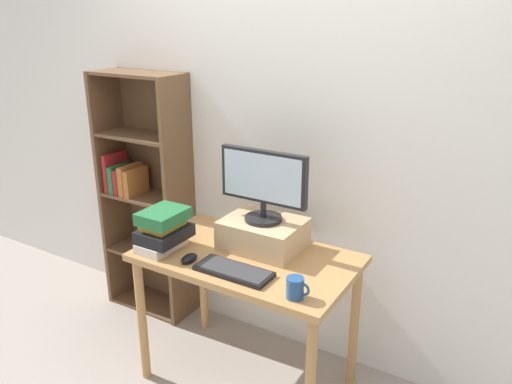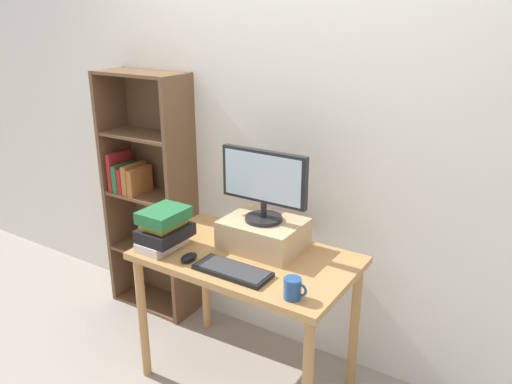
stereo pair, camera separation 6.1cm
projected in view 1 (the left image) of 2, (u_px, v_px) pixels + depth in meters
name	position (u px, v px, depth m)	size (l,w,h in m)	color
ground_plane	(248.00, 378.00, 2.83)	(12.00, 12.00, 0.00)	#9E9389
back_wall	(293.00, 137.00, 2.79)	(7.00, 0.08, 2.60)	silver
desk	(247.00, 273.00, 2.60)	(1.11, 0.66, 0.78)	#B7844C
bookshelf_unit	(146.00, 194.00, 3.31)	(0.61, 0.28, 1.62)	brown
riser_box	(263.00, 234.00, 2.63)	(0.41, 0.32, 0.16)	tan
computer_monitor	(263.00, 182.00, 2.53)	(0.48, 0.20, 0.38)	black
keyboard	(234.00, 271.00, 2.38)	(0.38, 0.16, 0.02)	black
computer_mouse	(189.00, 258.00, 2.49)	(0.06, 0.10, 0.04)	black
book_stack	(163.00, 230.00, 2.60)	(0.20, 0.27, 0.22)	silver
coffee_mug	(296.00, 288.00, 2.16)	(0.11, 0.08, 0.10)	#234C84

